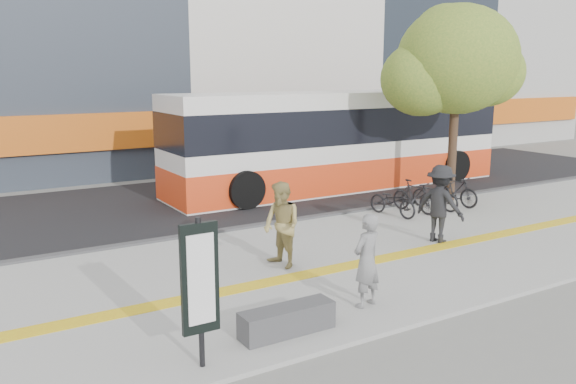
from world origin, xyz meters
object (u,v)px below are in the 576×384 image
bus (340,143)px  seated_woman (367,260)px  signboard (200,281)px  pedestrian_dark (440,204)px  bench (287,320)px  street_tree (454,62)px  pedestrian_tan (282,225)px

bus → seated_woman: (-6.29, -9.45, -0.76)m
bus → signboard: bearing=-134.1°
seated_woman → pedestrian_dark: bearing=-164.4°
signboard → seated_woman: size_ratio=1.29×
seated_woman → bench: bearing=-5.8°
signboard → street_tree: 13.40m
bus → pedestrian_dark: bearing=-106.8°
bench → pedestrian_dark: bearing=23.4°
bench → seated_woman: (1.80, 0.25, 0.63)m
bus → pedestrian_tan: size_ratio=7.01×
pedestrian_dark → pedestrian_tan: bearing=68.9°
bench → street_tree: bearing=31.6°
signboard → pedestrian_dark: signboard is taller
bench → pedestrian_dark: size_ratio=0.83×
street_tree → pedestrian_dark: street_tree is taller
pedestrian_tan → bus: bearing=129.4°
bench → signboard: bearing=-169.2°
signboard → street_tree: street_tree is taller
pedestrian_tan → pedestrian_dark: bearing=78.4°
bench → street_tree: (9.78, 6.02, 4.21)m
seated_woman → pedestrian_tan: 2.67m
signboard → street_tree: size_ratio=0.35×
pedestrian_tan → pedestrian_dark: 4.33m
pedestrian_tan → pedestrian_dark: (4.31, -0.35, 0.03)m
bus → pedestrian_dark: (-2.15, -7.13, -0.65)m
seated_woman → signboard: bearing=-4.4°
bus → pedestrian_dark: 7.48m
street_tree → pedestrian_tan: size_ratio=3.40×
street_tree → bus: 4.94m
signboard → bus: bus is taller
bench → street_tree: street_tree is taller
street_tree → pedestrian_tan: (-8.16, -3.10, -3.51)m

